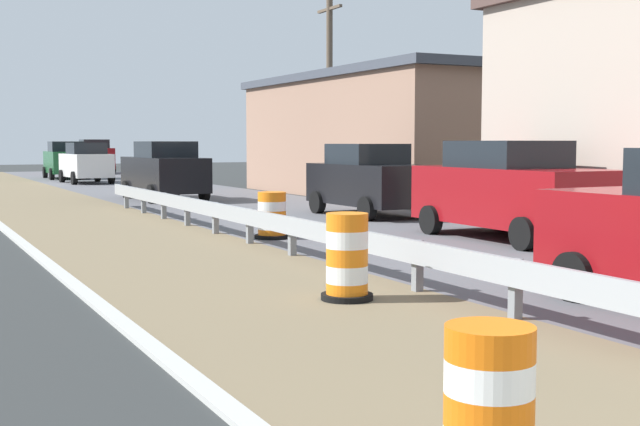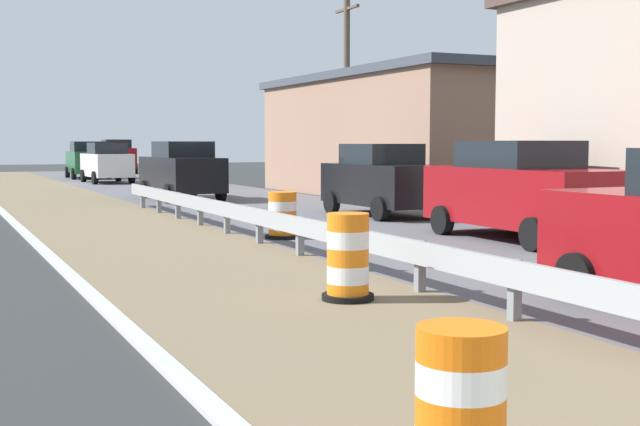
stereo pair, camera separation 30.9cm
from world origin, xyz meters
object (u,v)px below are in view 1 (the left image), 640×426
Objects in this scene: traffic_barrel_nearest at (489,418)px; car_lead_far_lane at (164,171)px; car_trailing_near_lane at (95,157)px; car_trailing_far_lane at (66,160)px; car_distant_a at (511,190)px; traffic_barrel_mid at (272,218)px; car_distant_b at (86,163)px; traffic_barrel_close at (347,261)px; utility_pole_mid at (329,92)px; car_mid_far_lane at (370,180)px.

car_lead_far_lane is at bearing 77.82° from traffic_barrel_nearest.
car_trailing_near_lane is 7.94m from car_trailing_far_lane.
traffic_barrel_mid is at bearing -117.35° from car_distant_a.
traffic_barrel_close is at bearing 172.25° from car_distant_b.
car_lead_far_lane is 1.05× the size of car_trailing_far_lane.
car_distant_a is 1.14× the size of car_distant_b.
car_trailing_near_lane is at bearing 83.41° from traffic_barrel_mid.
car_distant_a is at bearing 1.37° from car_trailing_near_lane.
car_trailing_far_lane is 0.59× the size of utility_pole_mid.
traffic_barrel_nearest is 5.97m from traffic_barrel_close.
car_distant_a is (-0.25, -6.29, 0.04)m from car_mid_far_lane.
traffic_barrel_nearest is at bearing -29.76° from car_mid_far_lane.
utility_pole_mid is (3.30, 14.58, 2.89)m from car_distant_a.
traffic_barrel_close is 0.27× the size of car_distant_b.
car_trailing_far_lane is at bearing 85.11° from traffic_barrel_close.
traffic_barrel_mid is (4.02, 12.36, 0.00)m from traffic_barrel_nearest.
car_trailing_far_lane reaches higher than car_distant_b.
car_distant_a is (3.03, -15.04, 0.00)m from car_lead_far_lane.
car_distant_a reaches higher than traffic_barrel_nearest.
traffic_barrel_nearest is at bearing -39.19° from car_distant_a.
car_trailing_far_lane is at bearing 107.28° from utility_pole_mid.
car_distant_b reaches higher than car_mid_far_lane.
car_distant_b is (-3.00, 28.86, -0.02)m from car_distant_a.
traffic_barrel_close is at bearing 69.20° from traffic_barrel_nearest.
utility_pole_mid is (3.05, 8.29, 2.92)m from car_mid_far_lane.
car_lead_far_lane is 9.34m from car_mid_far_lane.
car_trailing_near_lane reaches higher than traffic_barrel_close.
car_lead_far_lane reaches higher than car_mid_far_lane.
traffic_barrel_mid reaches higher than traffic_barrel_nearest.
traffic_barrel_close is 21.55m from utility_pole_mid.
traffic_barrel_mid is 26.52m from car_distant_b.
car_trailing_far_lane is 5.85m from car_distant_b.
car_trailing_near_lane is 41.99m from car_distant_a.
traffic_barrel_mid is 39.88m from car_trailing_near_lane.
utility_pole_mid is at bearing -95.77° from car_lead_far_lane.
car_lead_far_lane reaches higher than traffic_barrel_close.
car_lead_far_lane is 19.66m from car_trailing_far_lane.
car_trailing_far_lane reaches higher than traffic_barrel_mid.
car_mid_far_lane reaches higher than traffic_barrel_mid.
car_distant_b is at bearing -1.76° from car_lead_far_lane.
car_lead_far_lane is 1.14× the size of car_mid_far_lane.
car_distant_b is 0.56× the size of utility_pole_mid.
car_distant_b is (0.02, 13.82, -0.02)m from car_lead_far_lane.
utility_pole_mid reaches higher than car_trailing_far_lane.
car_distant_a is at bearing -173.29° from car_trailing_far_lane.
traffic_barrel_nearest is at bearing 166.15° from car_lead_far_lane.
car_distant_b is (5.43, 38.83, 0.57)m from traffic_barrel_nearest.
car_trailing_far_lane reaches higher than car_distant_a.
car_trailing_near_lane is at bearing -15.65° from car_distant_b.
traffic_barrel_mid is 12.75m from car_lead_far_lane.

